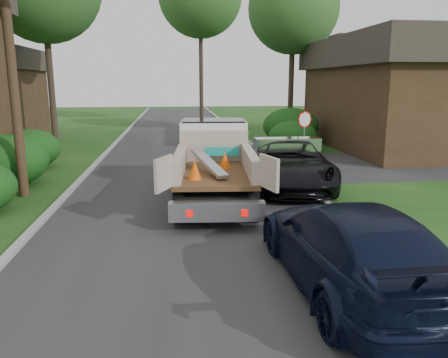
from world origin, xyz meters
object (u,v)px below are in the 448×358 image
object	(u,v)px
stop_sign	(304,127)
house_right	(414,92)
tree_right_far	(293,8)
flatbed_truck	(214,156)
utility_pole	(9,33)
black_pickup	(290,163)
navy_suv	(351,246)

from	to	relation	value
stop_sign	house_right	bearing A→B (deg)	32.66
tree_right_far	flatbed_truck	bearing A→B (deg)	-113.45
utility_pole	black_pickup	size ratio (longest dim) A/B	1.66
tree_right_far	black_pickup	distance (m)	16.97
house_right	tree_right_far	size ratio (longest dim) A/B	1.13
black_pickup	utility_pole	bearing A→B (deg)	-168.60
utility_pole	flatbed_truck	size ratio (longest dim) A/B	1.53
stop_sign	navy_suv	distance (m)	11.96
flatbed_truck	navy_suv	size ratio (longest dim) A/B	1.17
stop_sign	tree_right_far	world-z (taller)	tree_right_far
house_right	black_pickup	distance (m)	12.97
house_right	tree_right_far	world-z (taller)	tree_right_far
utility_pole	tree_right_far	distance (m)	20.12
tree_right_far	navy_suv	bearing A→B (deg)	-102.21
house_right	navy_suv	world-z (taller)	house_right
stop_sign	utility_pole	size ratio (longest dim) A/B	0.25
stop_sign	black_pickup	bearing A→B (deg)	-113.75
utility_pole	flatbed_truck	distance (m)	7.38
utility_pole	black_pickup	world-z (taller)	utility_pole
black_pickup	navy_suv	xyz separation A→B (m)	(-1.00, -8.00, -0.03)
stop_sign	navy_suv	world-z (taller)	stop_sign
stop_sign	utility_pole	world-z (taller)	utility_pole
utility_pole	house_right	distance (m)	20.66
black_pickup	navy_suv	distance (m)	8.06
house_right	black_pickup	xyz separation A→B (m)	(-9.40, -8.64, -2.32)
tree_right_far	flatbed_truck	world-z (taller)	tree_right_far
house_right	navy_suv	size ratio (longest dim) A/B	2.33
stop_sign	tree_right_far	distance (m)	13.08
tree_right_far	navy_suv	xyz separation A→B (m)	(-4.90, -22.64, -7.67)
house_right	flatbed_truck	size ratio (longest dim) A/B	1.99
house_right	black_pickup	size ratio (longest dim) A/B	2.15
stop_sign	navy_suv	bearing A→B (deg)	-102.60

